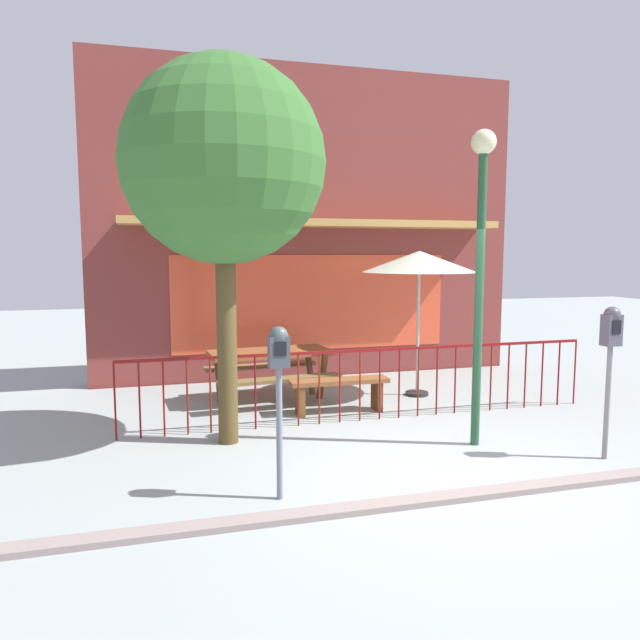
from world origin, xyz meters
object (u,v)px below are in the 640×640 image
Objects in this scene: patio_umbrella at (419,263)px; parking_meter_near at (611,342)px; street_tree at (224,164)px; patio_bench at (339,388)px; street_lamp at (481,240)px; picnic_table_left at (270,361)px; parking_meter_far at (279,367)px.

parking_meter_near is at bearing -77.12° from patio_umbrella.
patio_umbrella is 0.51× the size of street_tree.
patio_bench is at bearing -156.39° from patio_umbrella.
patio_umbrella is at bearing 23.61° from patio_bench.
patio_umbrella is at bearing 26.26° from street_tree.
street_lamp reaches higher than patio_umbrella.
street_tree reaches higher than picnic_table_left.
street_lamp is (1.92, -2.67, 1.77)m from picnic_table_left.
street_tree is at bearing 162.85° from street_lamp.
street_tree is 3.03m from street_lamp.
street_tree is at bearing -153.74° from patio_umbrella.
parking_meter_far is 2.68m from street_tree.
street_tree is at bearing -151.45° from patio_bench.
street_tree is at bearing -115.04° from picnic_table_left.
patio_umbrella is at bearing 102.88° from parking_meter_near.
street_tree is 1.23× the size of street_lamp.
parking_meter_far is (-3.63, -0.09, -0.06)m from parking_meter_near.
picnic_table_left is 4.67m from parking_meter_near.
patio_bench is 0.89× the size of parking_meter_far.
picnic_table_left is 2.75m from patio_umbrella.
parking_meter_far is 0.36× the size of street_tree.
patio_umbrella is 0.63× the size of street_lamp.
parking_meter_near is 1.05× the size of parking_meter_far.
parking_meter_near reaches higher than parking_meter_far.
patio_umbrella is 2.46m from street_lamp.
parking_meter_far is at bearing -99.43° from picnic_table_left.
patio_umbrella reaches higher than parking_meter_near.
picnic_table_left is at bearing 131.41° from patio_bench.
parking_meter_near is at bearing -36.05° from street_lamp.
parking_meter_near reaches higher than picnic_table_left.
picnic_table_left is 1.20× the size of parking_meter_far.
picnic_table_left is 0.84× the size of patio_umbrella.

